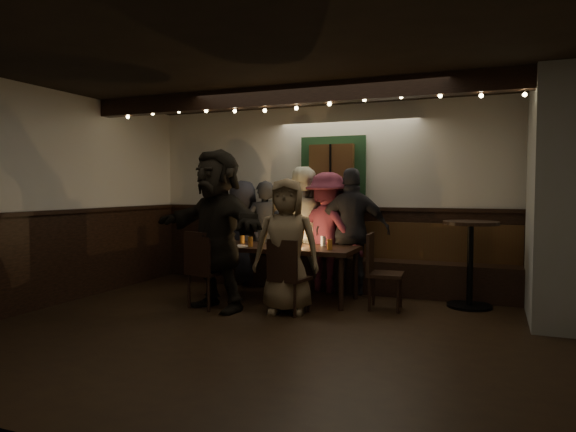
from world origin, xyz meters
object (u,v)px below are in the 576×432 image
at_px(chair_near_right, 286,272).
at_px(high_top, 470,253).
at_px(person_c, 301,228).
at_px(person_e, 352,231).
at_px(person_g, 287,246).
at_px(chair_end, 378,267).
at_px(person_a, 242,232).
at_px(person_d, 328,232).
at_px(person_f, 217,229).
at_px(person_b, 265,233).
at_px(dining_table, 282,251).
at_px(chair_near_left, 203,265).

distance_m(chair_near_right, high_top, 2.21).
height_order(person_c, person_e, person_c).
relative_size(person_e, person_g, 1.10).
distance_m(chair_end, person_a, 2.36).
height_order(person_d, person_g, person_d).
bearing_deg(person_f, person_b, 114.20).
height_order(chair_near_right, person_g, person_g).
relative_size(chair_near_right, high_top, 0.83).
relative_size(person_d, person_f, 0.87).
relative_size(person_c, person_f, 0.92).
relative_size(dining_table, high_top, 1.85).
bearing_deg(dining_table, person_d, 58.68).
bearing_deg(person_f, person_a, 127.53).
bearing_deg(person_a, person_c, -156.12).
bearing_deg(person_d, high_top, -171.89).
bearing_deg(person_c, chair_near_left, 55.18).
relative_size(chair_near_left, person_e, 0.54).
height_order(chair_near_left, person_d, person_d).
relative_size(dining_table, person_a, 1.24).
distance_m(dining_table, high_top, 2.28).
bearing_deg(person_g, chair_near_left, 177.50).
height_order(chair_end, high_top, high_top).
bearing_deg(chair_near_left, person_e, 46.57).
height_order(person_a, person_d, person_d).
relative_size(person_f, person_g, 1.22).
height_order(person_a, person_g, same).
xyz_separation_m(person_b, person_c, (0.54, 0.02, 0.10)).
bearing_deg(chair_near_left, person_b, 87.38).
bearing_deg(chair_near_right, chair_end, 36.63).
relative_size(high_top, person_g, 0.67).
distance_m(high_top, person_g, 2.19).
relative_size(chair_end, person_d, 0.54).
distance_m(dining_table, person_a, 1.20).
xyz_separation_m(person_c, person_e, (0.78, -0.12, -0.01)).
bearing_deg(person_f, chair_near_right, 24.83).
distance_m(chair_end, person_c, 1.57).
height_order(high_top, person_f, person_f).
bearing_deg(person_d, chair_near_right, 104.58).
xyz_separation_m(high_top, person_d, (-1.85, 0.26, 0.17)).
distance_m(chair_near_left, person_f, 0.45).
xyz_separation_m(chair_near_right, person_g, (-0.03, 0.08, 0.29)).
xyz_separation_m(chair_near_left, person_d, (1.04, 1.51, 0.30)).
bearing_deg(person_f, dining_table, 79.93).
relative_size(high_top, person_a, 0.67).
bearing_deg(person_d, person_e, -169.11).
xyz_separation_m(chair_near_right, person_a, (-1.30, 1.48, 0.29)).
xyz_separation_m(person_d, person_f, (-0.88, -1.46, 0.12)).
xyz_separation_m(person_a, person_b, (0.37, -0.01, -0.00)).
bearing_deg(person_f, chair_near_left, -141.75).
xyz_separation_m(person_e, person_g, (-0.42, -1.29, -0.08)).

